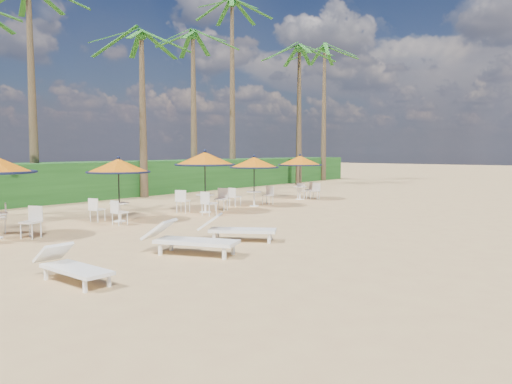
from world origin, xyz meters
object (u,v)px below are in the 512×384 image
(lounger_near, at_px, (70,265))
(lounger_far, at_px, (235,228))
(station_1, at_px, (117,172))
(station_4, at_px, (301,166))
(station_3, at_px, (254,167))
(station_2, at_px, (205,166))
(lounger_mid, at_px, (187,238))

(lounger_near, bearing_deg, lounger_far, 95.05)
(station_1, height_order, station_4, station_4)
(station_3, bearing_deg, station_2, -91.91)
(station_2, xyz_separation_m, station_3, (0.10, 2.88, -0.10))
(lounger_near, bearing_deg, station_3, 114.67)
(station_1, xyz_separation_m, lounger_mid, (5.64, -2.25, -1.30))
(station_4, relative_size, lounger_far, 1.08)
(station_3, bearing_deg, lounger_mid, -60.20)
(station_2, distance_m, lounger_near, 10.33)
(station_1, height_order, station_3, station_1)
(station_3, height_order, lounger_near, station_3)
(station_3, bearing_deg, lounger_far, -54.99)
(station_4, distance_m, lounger_near, 16.32)
(station_1, distance_m, lounger_far, 5.55)
(station_1, distance_m, station_2, 3.64)
(station_1, bearing_deg, lounger_near, -42.51)
(station_3, height_order, station_4, station_4)
(station_3, distance_m, lounger_far, 8.37)
(station_1, height_order, station_2, station_2)
(station_3, distance_m, station_4, 3.74)
(station_2, relative_size, station_3, 1.10)
(station_2, height_order, lounger_mid, station_2)
(station_3, distance_m, lounger_near, 12.83)
(lounger_mid, height_order, lounger_far, lounger_mid)
(station_2, relative_size, station_4, 1.09)
(station_2, distance_m, station_3, 2.88)
(lounger_far, bearing_deg, station_1, 144.74)
(station_2, bearing_deg, station_3, 88.09)
(station_2, height_order, station_4, station_2)
(station_1, xyz_separation_m, station_4, (0.61, 10.22, -0.05))
(station_4, distance_m, lounger_far, 11.61)
(station_4, height_order, lounger_near, station_4)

